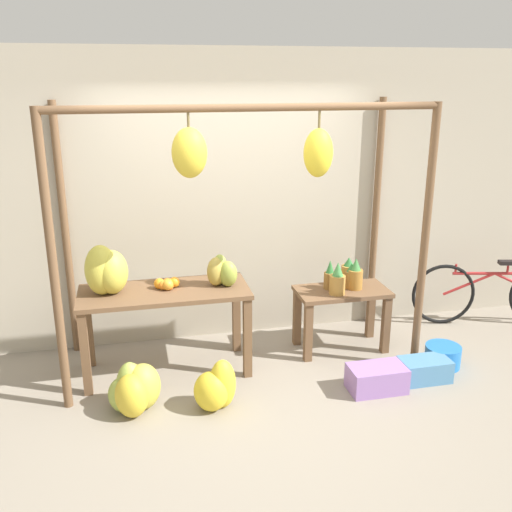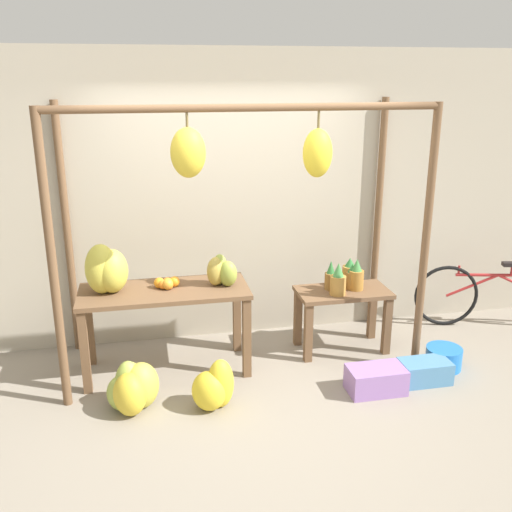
# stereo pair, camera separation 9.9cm
# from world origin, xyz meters

# --- Properties ---
(ground_plane) EXTENTS (20.00, 20.00, 0.00)m
(ground_plane) POSITION_xyz_m (0.00, 0.00, 0.00)
(ground_plane) COLOR gray
(shop_wall_back) EXTENTS (8.00, 0.08, 2.80)m
(shop_wall_back) POSITION_xyz_m (0.00, 1.43, 1.40)
(shop_wall_back) COLOR #B2A893
(shop_wall_back) RESTS_ON ground_plane
(stall_awning) EXTENTS (3.11, 1.17, 2.35)m
(stall_awning) POSITION_xyz_m (-0.01, 0.56, 1.65)
(stall_awning) COLOR brown
(stall_awning) RESTS_ON ground_plane
(display_table_main) EXTENTS (1.46, 0.61, 0.78)m
(display_table_main) POSITION_xyz_m (-0.69, 0.73, 0.65)
(display_table_main) COLOR brown
(display_table_main) RESTS_ON ground_plane
(display_table_side) EXTENTS (0.87, 0.46, 0.61)m
(display_table_side) POSITION_xyz_m (0.98, 0.81, 0.46)
(display_table_side) COLOR brown
(display_table_side) RESTS_ON ground_plane
(banana_pile_on_table) EXTENTS (0.43, 0.36, 0.43)m
(banana_pile_on_table) POSITION_xyz_m (-1.16, 0.75, 0.98)
(banana_pile_on_table) COLOR gold
(banana_pile_on_table) RESTS_ON display_table_main
(orange_pile) EXTENTS (0.23, 0.17, 0.10)m
(orange_pile) POSITION_xyz_m (-0.65, 0.76, 0.82)
(orange_pile) COLOR orange
(orange_pile) RESTS_ON display_table_main
(pineapple_cluster) EXTENTS (0.36, 0.34, 0.31)m
(pineapple_cluster) POSITION_xyz_m (1.01, 0.82, 0.73)
(pineapple_cluster) COLOR #B27F38
(pineapple_cluster) RESTS_ON display_table_side
(banana_pile_ground_left) EXTENTS (0.52, 0.48, 0.40)m
(banana_pile_ground_left) POSITION_xyz_m (-1.00, 0.15, 0.18)
(banana_pile_ground_left) COLOR gold
(banana_pile_ground_left) RESTS_ON ground_plane
(banana_pile_ground_right) EXTENTS (0.41, 0.36, 0.42)m
(banana_pile_ground_right) POSITION_xyz_m (-0.36, 0.02, 0.18)
(banana_pile_ground_right) COLOR yellow
(banana_pile_ground_right) RESTS_ON ground_plane
(fruit_crate_white) EXTENTS (0.48, 0.28, 0.22)m
(fruit_crate_white) POSITION_xyz_m (1.00, 0.00, 0.11)
(fruit_crate_white) COLOR #9970B7
(fruit_crate_white) RESTS_ON ground_plane
(blue_bucket) EXTENTS (0.32, 0.32, 0.20)m
(blue_bucket) POSITION_xyz_m (1.77, 0.26, 0.10)
(blue_bucket) COLOR blue
(blue_bucket) RESTS_ON ground_plane
(parked_bicycle) EXTENTS (1.66, 0.42, 0.71)m
(parked_bicycle) POSITION_xyz_m (2.75, 1.00, 0.35)
(parked_bicycle) COLOR black
(parked_bicycle) RESTS_ON ground_plane
(papaya_pile) EXTENTS (0.32, 0.25, 0.28)m
(papaya_pile) POSITION_xyz_m (-0.19, 0.73, 0.91)
(papaya_pile) COLOR #B2993D
(papaya_pile) RESTS_ON display_table_main
(fruit_crate_purple) EXTENTS (0.43, 0.25, 0.20)m
(fruit_crate_purple) POSITION_xyz_m (1.48, 0.07, 0.10)
(fruit_crate_purple) COLOR #4C84B2
(fruit_crate_purple) RESTS_ON ground_plane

